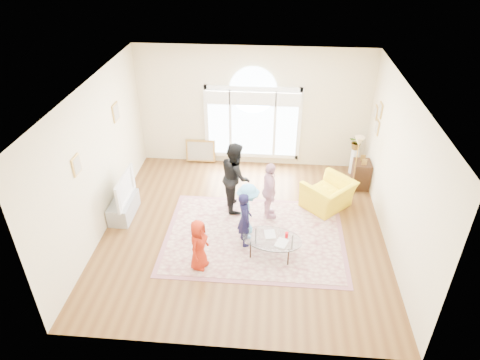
# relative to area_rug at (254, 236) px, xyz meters

# --- Properties ---
(ground) EXTENTS (6.00, 6.00, 0.00)m
(ground) POSITION_rel_area_rug_xyz_m (-0.25, 0.22, -0.01)
(ground) COLOR #573518
(ground) RESTS_ON ground
(room_shell) EXTENTS (6.00, 6.00, 6.00)m
(room_shell) POSITION_rel_area_rug_xyz_m (-0.24, 3.05, 1.56)
(room_shell) COLOR beige
(room_shell) RESTS_ON ground
(area_rug) EXTENTS (3.60, 2.60, 0.02)m
(area_rug) POSITION_rel_area_rug_xyz_m (0.00, 0.00, 0.00)
(area_rug) COLOR #C5B098
(area_rug) RESTS_ON ground
(rug_border) EXTENTS (3.80, 2.80, 0.01)m
(rug_border) POSITION_rel_area_rug_xyz_m (-0.00, 0.00, -0.00)
(rug_border) COLOR #8F5961
(rug_border) RESTS_ON ground
(tv_console) EXTENTS (0.45, 1.00, 0.42)m
(tv_console) POSITION_rel_area_rug_xyz_m (-3.00, 0.52, 0.20)
(tv_console) COLOR #999CA1
(tv_console) RESTS_ON ground
(television) EXTENTS (0.17, 1.12, 0.65)m
(television) POSITION_rel_area_rug_xyz_m (-2.99, 0.52, 0.73)
(television) COLOR black
(television) RESTS_ON tv_console
(coffee_table) EXTENTS (1.32, 0.98, 0.54)m
(coffee_table) POSITION_rel_area_rug_xyz_m (0.37, -0.53, 0.39)
(coffee_table) COLOR silver
(coffee_table) RESTS_ON ground
(armchair) EXTENTS (1.40, 1.40, 0.69)m
(armchair) POSITION_rel_area_rug_xyz_m (1.64, 1.25, 0.33)
(armchair) COLOR yellow
(armchair) RESTS_ON ground
(side_cabinet) EXTENTS (0.40, 0.50, 0.70)m
(side_cabinet) POSITION_rel_area_rug_xyz_m (2.53, 2.21, 0.34)
(side_cabinet) COLOR black
(side_cabinet) RESTS_ON ground
(floor_lamp) EXTENTS (0.26, 0.26, 1.51)m
(floor_lamp) POSITION_rel_area_rug_xyz_m (2.29, 1.94, 1.27)
(floor_lamp) COLOR black
(floor_lamp) RESTS_ON ground
(plant_pedestal) EXTENTS (0.20, 0.20, 0.70)m
(plant_pedestal) POSITION_rel_area_rug_xyz_m (2.45, 2.89, 0.34)
(plant_pedestal) COLOR white
(plant_pedestal) RESTS_ON ground
(potted_plant) EXTENTS (0.45, 0.42, 0.41)m
(potted_plant) POSITION_rel_area_rug_xyz_m (2.45, 2.89, 0.89)
(potted_plant) COLOR #33722D
(potted_plant) RESTS_ON plant_pedestal
(leaning_picture) EXTENTS (0.80, 0.14, 0.62)m
(leaning_picture) POSITION_rel_area_rug_xyz_m (-1.66, 3.12, -0.01)
(leaning_picture) COLOR tan
(leaning_picture) RESTS_ON ground
(child_red) EXTENTS (0.47, 0.60, 1.07)m
(child_red) POSITION_rel_area_rug_xyz_m (-1.01, -1.00, 0.55)
(child_red) COLOR #A5230E
(child_red) RESTS_ON area_rug
(child_navy) EXTENTS (0.41, 0.51, 1.22)m
(child_navy) POSITION_rel_area_rug_xyz_m (-0.20, -0.23, 0.62)
(child_navy) COLOR #141336
(child_navy) RESTS_ON area_rug
(child_black) EXTENTS (0.80, 0.93, 1.65)m
(child_black) POSITION_rel_area_rug_xyz_m (-0.50, 1.05, 0.83)
(child_black) COLOR black
(child_black) RESTS_ON area_rug
(child_pink) EXTENTS (0.50, 0.85, 1.36)m
(child_pink) POSITION_rel_area_rug_xyz_m (0.28, 0.74, 0.69)
(child_pink) COLOR #D89DB2
(child_pink) RESTS_ON area_rug
(child_blue) EXTENTS (0.60, 0.89, 1.28)m
(child_blue) POSITION_rel_area_rug_xyz_m (-0.15, -0.01, 0.65)
(child_blue) COLOR #5AAAE4
(child_blue) RESTS_ON area_rug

